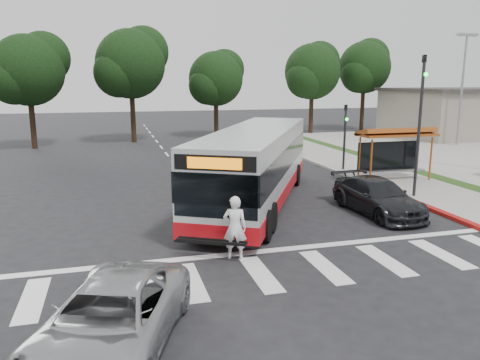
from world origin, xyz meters
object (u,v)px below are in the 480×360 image
object	(u,v)px
dark_sedan	(378,197)
silver_suv_south	(110,320)
transit_bus	(256,167)
pedestrian	(235,228)

from	to	relation	value
dark_sedan	silver_suv_south	distance (m)	13.08
transit_bus	silver_suv_south	bearing A→B (deg)	-92.37
pedestrian	silver_suv_south	distance (m)	5.67
transit_bus	silver_suv_south	size ratio (longest dim) A/B	2.51
transit_bus	dark_sedan	xyz separation A→B (m)	(4.36, -2.84, -0.95)
transit_bus	silver_suv_south	world-z (taller)	transit_bus
dark_sedan	silver_suv_south	size ratio (longest dim) A/B	0.96
transit_bus	dark_sedan	bearing A→B (deg)	-4.57
transit_bus	dark_sedan	world-z (taller)	transit_bus
silver_suv_south	pedestrian	bearing A→B (deg)	70.02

